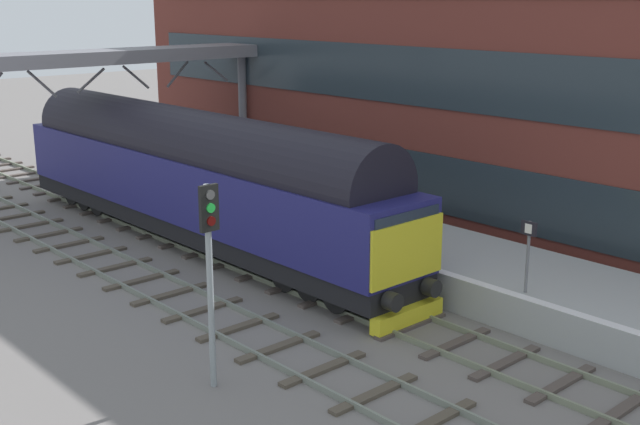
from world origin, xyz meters
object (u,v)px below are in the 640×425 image
(platform_number_sign, at_px, (528,245))
(diesel_locomotive, at_px, (193,174))
(signal_post_near, at_px, (210,260))
(waiting_passenger, at_px, (377,207))

(platform_number_sign, bearing_deg, diesel_locomotive, 99.85)
(diesel_locomotive, distance_m, signal_post_near, 10.79)
(signal_post_near, xyz_separation_m, waiting_passenger, (8.38, 3.13, -0.93))
(diesel_locomotive, height_order, waiting_passenger, diesel_locomotive)
(platform_number_sign, distance_m, waiting_passenger, 5.90)
(diesel_locomotive, xyz_separation_m, waiting_passenger, (2.73, -6.04, -0.50))
(diesel_locomotive, height_order, signal_post_near, diesel_locomotive)
(signal_post_near, xyz_separation_m, platform_number_sign, (7.71, -2.73, -0.67))
(signal_post_near, distance_m, waiting_passenger, 8.99)
(diesel_locomotive, height_order, platform_number_sign, diesel_locomotive)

